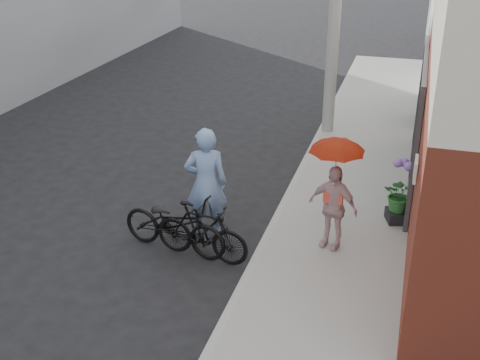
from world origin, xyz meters
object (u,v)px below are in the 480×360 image
at_px(bike_right, 202,232).
at_px(kimono_woman, 333,207).
at_px(officer, 206,184).
at_px(planter, 398,216).
at_px(bike_left, 174,224).

xyz_separation_m(bike_right, kimono_woman, (1.93, 0.77, 0.34)).
bearing_deg(officer, planter, -178.55).
distance_m(bike_left, planter, 3.89).
distance_m(bike_right, planter, 3.51).
distance_m(bike_right, kimono_woman, 2.11).
xyz_separation_m(bike_left, kimono_woman, (2.43, 0.68, 0.33)).
bearing_deg(kimono_woman, bike_left, -146.35).
bearing_deg(officer, bike_left, 41.64).
xyz_separation_m(kimono_woman, planter, (1.00, 1.15, -0.60)).
relative_size(officer, bike_left, 1.05).
height_order(officer, kimono_woman, officer).
bearing_deg(kimono_woman, bike_right, -140.02).
bearing_deg(planter, bike_right, -146.69).
bearing_deg(kimono_woman, planter, 67.16).
relative_size(bike_left, kimono_woman, 1.32).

